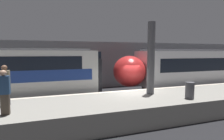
% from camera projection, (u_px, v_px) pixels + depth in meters
% --- Properties ---
extents(ground_plane, '(120.00, 120.00, 0.00)m').
position_uv_depth(ground_plane, '(129.00, 106.00, 11.13)').
color(ground_plane, black).
extents(platform, '(40.00, 3.59, 1.02)m').
position_uv_depth(platform, '(143.00, 106.00, 9.39)').
color(platform, gray).
rests_on(platform, ground).
extents(station_rear_barrier, '(50.00, 0.15, 4.40)m').
position_uv_depth(station_rear_barrier, '(103.00, 65.00, 16.81)').
color(station_rear_barrier, gray).
rests_on(station_rear_barrier, ground).
extents(support_pillar_near, '(0.42, 0.42, 4.07)m').
position_uv_depth(support_pillar_near, '(151.00, 58.00, 9.88)').
color(support_pillar_near, '#56565B').
rests_on(support_pillar_near, platform).
extents(train_modern, '(18.48, 2.97, 3.66)m').
position_uv_depth(train_modern, '(214.00, 69.00, 15.93)').
color(train_modern, black).
rests_on(train_modern, ground).
extents(person_waiting, '(0.38, 0.24, 1.72)m').
position_uv_depth(person_waiting, '(4.00, 91.00, 6.58)').
color(person_waiting, '#473D33').
rests_on(person_waiting, platform).
extents(person_walking, '(0.38, 0.24, 1.82)m').
position_uv_depth(person_walking, '(5.00, 84.00, 7.69)').
color(person_walking, '#2D2D38').
rests_on(person_walking, platform).
extents(trash_bin, '(0.44, 0.44, 0.85)m').
position_uv_depth(trash_bin, '(190.00, 90.00, 8.97)').
color(trash_bin, '#4C4C51').
rests_on(trash_bin, platform).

